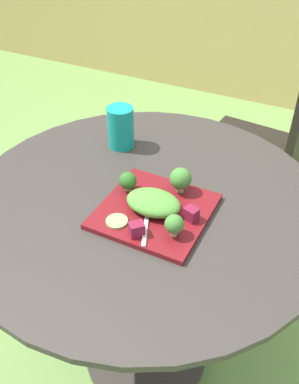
{
  "coord_description": "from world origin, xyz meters",
  "views": [
    {
      "loc": [
        0.39,
        -0.75,
        1.42
      ],
      "look_at": [
        0.03,
        -0.02,
        0.78
      ],
      "focal_mm": 38.94,
      "sensor_mm": 36.0,
      "label": 1
    }
  ],
  "objects_px": {
    "drinking_glass": "(121,129)",
    "fork": "(147,218)",
    "patio_chair": "(275,139)",
    "salad_plate": "(155,211)"
  },
  "relations": [
    {
      "from": "salad_plate",
      "to": "drinking_glass",
      "type": "distance_m",
      "value": 0.34
    },
    {
      "from": "fork",
      "to": "patio_chair",
      "type": "bearing_deg",
      "value": 81.66
    },
    {
      "from": "fork",
      "to": "drinking_glass",
      "type": "bearing_deg",
      "value": 129.25
    },
    {
      "from": "salad_plate",
      "to": "drinking_glass",
      "type": "height_order",
      "value": "drinking_glass"
    },
    {
      "from": "patio_chair",
      "to": "drinking_glass",
      "type": "relative_size",
      "value": 7.16
    },
    {
      "from": "drinking_glass",
      "to": "fork",
      "type": "bearing_deg",
      "value": -50.75
    },
    {
      "from": "drinking_glass",
      "to": "fork",
      "type": "distance_m",
      "value": 0.37
    },
    {
      "from": "patio_chair",
      "to": "drinking_glass",
      "type": "height_order",
      "value": "patio_chair"
    },
    {
      "from": "salad_plate",
      "to": "fork",
      "type": "bearing_deg",
      "value": -90.68
    },
    {
      "from": "patio_chair",
      "to": "fork",
      "type": "xyz_separation_m",
      "value": [
        -0.13,
        -0.9,
        0.23
      ]
    }
  ]
}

